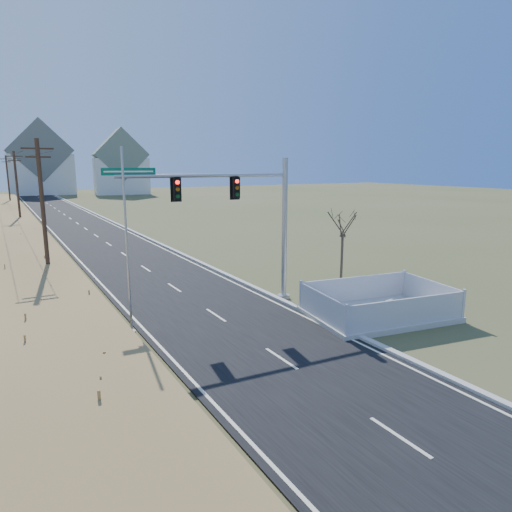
{
  "coord_description": "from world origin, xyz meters",
  "views": [
    {
      "loc": [
        -9.11,
        -15.88,
        7.46
      ],
      "look_at": [
        0.95,
        1.61,
        3.4
      ],
      "focal_mm": 32.0,
      "sensor_mm": 36.0,
      "label": 1
    }
  ],
  "objects": [
    {
      "name": "condo_n",
      "position": [
        2.0,
        112.0,
        7.61
      ],
      "size": [
        15.27,
        10.2,
        18.54
      ],
      "color": "silver",
      "rests_on": "ground"
    },
    {
      "name": "condo_ne",
      "position": [
        20.0,
        104.0,
        6.84
      ],
      "size": [
        14.12,
        10.51,
        16.52
      ],
      "rotation": [
        0.0,
        0.0,
        -0.1
      ],
      "color": "silver",
      "rests_on": "ground"
    },
    {
      "name": "fence_enclosure",
      "position": [
        7.0,
        -0.1,
        0.3
      ],
      "size": [
        7.37,
        5.56,
        1.55
      ],
      "rotation": [
        0.0,
        0.0,
        -0.15
      ],
      "color": "#B7B5AD",
      "rests_on": "ground"
    },
    {
      "name": "curb",
      "position": [
        4.15,
        50.0,
        0.09
      ],
      "size": [
        0.3,
        180.0,
        0.18
      ],
      "primitive_type": "cube",
      "color": "#B2AFA8",
      "rests_on": "ground"
    },
    {
      "name": "flagpole",
      "position": [
        -4.3,
        3.65,
        3.28
      ],
      "size": [
        0.37,
        0.37,
        8.21
      ],
      "color": "#B7B5AD",
      "rests_on": "ground"
    },
    {
      "name": "open_sign",
      "position": [
        8.0,
        0.17,
        0.34
      ],
      "size": [
        0.52,
        0.14,
        0.64
      ],
      "rotation": [
        0.0,
        0.0,
        0.15
      ],
      "color": "white",
      "rests_on": "ground"
    },
    {
      "name": "utility_pole_near",
      "position": [
        -6.5,
        15.0,
        4.68
      ],
      "size": [
        1.8,
        0.26,
        9.0
      ],
      "color": "#422D1E",
      "rests_on": "ground"
    },
    {
      "name": "utility_pole_mid",
      "position": [
        -6.5,
        45.0,
        4.68
      ],
      "size": [
        1.8,
        0.26,
        9.0
      ],
      "color": "#422D1E",
      "rests_on": "ground"
    },
    {
      "name": "utility_pole_far",
      "position": [
        -6.5,
        75.0,
        4.68
      ],
      "size": [
        1.8,
        0.26,
        9.0
      ],
      "color": "#422D1E",
      "rests_on": "ground"
    },
    {
      "name": "traffic_signal_mast",
      "position": [
        2.75,
        5.02,
        4.74
      ],
      "size": [
        9.8,
        0.96,
        7.81
      ],
      "rotation": [
        0.0,
        0.0,
        -0.06
      ],
      "color": "#9EA0A5",
      "rests_on": "ground"
    },
    {
      "name": "bare_tree",
      "position": [
        8.72,
        4.78,
        4.13
      ],
      "size": [
        1.94,
        1.94,
        5.13
      ],
      "color": "#4C3F33",
      "rests_on": "ground"
    },
    {
      "name": "road",
      "position": [
        0.0,
        50.0,
        0.03
      ],
      "size": [
        8.0,
        180.0,
        0.06
      ],
      "primitive_type": "cube",
      "color": "black",
      "rests_on": "ground"
    },
    {
      "name": "ground",
      "position": [
        0.0,
        0.0,
        0.0
      ],
      "size": [
        260.0,
        260.0,
        0.0
      ],
      "primitive_type": "plane",
      "color": "#464C25",
      "rests_on": "ground"
    }
  ]
}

